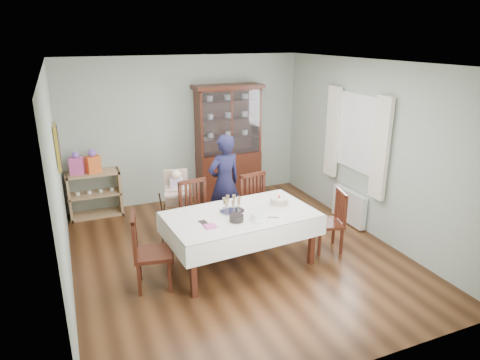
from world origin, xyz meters
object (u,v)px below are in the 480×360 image
chair_end_left (152,265)px  high_chair (178,211)px  sideboard (95,194)px  gift_bag_orange (93,162)px  birthday_cake (279,201)px  gift_bag_pink (76,164)px  chair_end_right (328,232)px  dining_table (241,239)px  chair_far_right (259,221)px  woman (224,183)px  chair_far_left (199,229)px  champagne_tray (232,208)px  china_cabinet (228,141)px

chair_end_left → high_chair: bearing=-17.1°
sideboard → gift_bag_orange: 0.58m
birthday_cake → gift_bag_pink: 3.54m
birthday_cake → gift_bag_orange: size_ratio=0.70×
birthday_cake → chair_end_right: bearing=-13.3°
sideboard → gift_bag_orange: gift_bag_orange is taller
dining_table → chair_end_left: 1.25m
chair_far_right → gift_bag_orange: bearing=131.7°
dining_table → chair_end_right: (1.36, -0.10, -0.12)m
sideboard → woman: 2.38m
chair_far_left → champagne_tray: (0.30, -0.56, 0.52)m
champagne_tray → gift_bag_orange: bearing=123.1°
sideboard → birthday_cake: size_ratio=3.13×
china_cabinet → woman: 1.52m
high_chair → gift_bag_orange: (-1.10, 1.35, 0.55)m
chair_end_left → high_chair: size_ratio=0.91×
sideboard → champagne_tray: (1.61, -2.45, 0.42)m
china_cabinet → high_chair: bearing=-135.6°
chair_end_left → sideboard: bearing=20.5°
chair_far_left → chair_end_left: (-0.85, -0.75, -0.01)m
sideboard → chair_end_left: size_ratio=0.90×
gift_bag_pink → chair_far_left: bearing=-50.4°
china_cabinet → chair_end_right: china_cabinet is taller
chair_far_left → gift_bag_orange: bearing=115.3°
gift_bag_pink → champagne_tray: bearing=-52.7°
dining_table → woman: bearing=80.0°
dining_table → high_chair: high_chair is taller
birthday_cake → gift_bag_orange: 3.36m
chair_far_right → champagne_tray: size_ratio=3.00×
champagne_tray → gift_bag_pink: 3.05m
sideboard → birthday_cake: 3.41m
woman → high_chair: bearing=-13.0°
china_cabinet → woman: (-0.60, -1.36, -0.33)m
china_cabinet → gift_bag_pink: size_ratio=5.46×
high_chair → chair_far_left: bearing=-59.2°
chair_far_left → birthday_cake: (1.01, -0.58, 0.51)m
chair_far_right → gift_bag_pink: 3.22m
chair_far_left → chair_far_right: 0.94m
chair_end_left → woman: bearing=-38.3°
chair_far_left → high_chair: (-0.18, 0.52, 0.12)m
chair_far_left → chair_far_right: chair_far_right is taller
high_chair → gift_bag_orange: bearing=140.4°
woman → gift_bag_orange: 2.32m
chair_far_right → chair_end_left: size_ratio=1.03×
china_cabinet → chair_end_left: china_cabinet is taller
champagne_tray → birthday_cake: champagne_tray is taller
dining_table → sideboard: bearing=123.6°
chair_end_left → gift_bag_orange: size_ratio=2.42×
china_cabinet → gift_bag_orange: (-2.47, 0.00, -0.14)m
chair_far_right → gift_bag_pink: gift_bag_pink is taller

